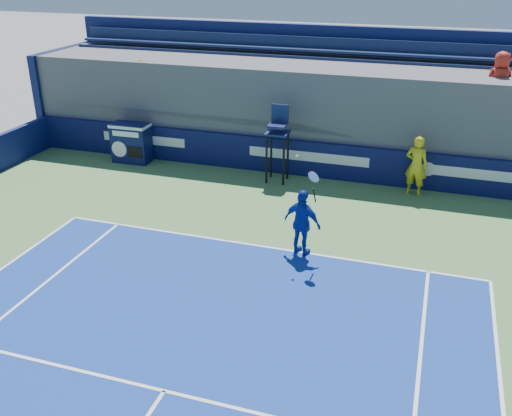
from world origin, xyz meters
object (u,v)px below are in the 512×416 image
(match_clock, at_px, (131,142))
(tennis_player, at_px, (302,223))
(ball_person, at_px, (416,165))
(umpire_chair, at_px, (278,136))

(match_clock, relative_size, tennis_player, 0.54)
(match_clock, bearing_deg, ball_person, 0.01)
(match_clock, height_order, tennis_player, tennis_player)
(ball_person, distance_m, umpire_chair, 4.35)
(ball_person, xyz_separation_m, tennis_player, (-2.38, -4.74, -0.08))
(match_clock, distance_m, umpire_chair, 5.45)
(match_clock, height_order, umpire_chair, umpire_chair)
(tennis_player, bearing_deg, ball_person, 63.38)
(ball_person, height_order, match_clock, ball_person)
(ball_person, relative_size, match_clock, 1.34)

